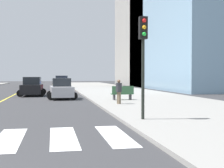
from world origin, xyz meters
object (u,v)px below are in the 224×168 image
at_px(car_silver_nearest, 61,89).
at_px(pedestrian_waiting_east, 119,91).
at_px(car_blue_second, 61,83).
at_px(traffic_light_near_corner, 143,47).
at_px(car_black_fourth, 32,87).
at_px(park_bench, 122,93).
at_px(car_red_third, 61,86).

relative_size(car_silver_nearest, pedestrian_waiting_east, 2.54).
bearing_deg(car_silver_nearest, car_blue_second, -93.84).
height_order(car_blue_second, traffic_light_near_corner, traffic_light_near_corner).
height_order(car_black_fourth, park_bench, car_black_fourth).
bearing_deg(car_blue_second, park_bench, 98.91).
distance_m(park_bench, pedestrian_waiting_east, 3.56).
height_order(car_red_third, park_bench, car_red_third).
bearing_deg(car_red_third, traffic_light_near_corner, 97.18).
bearing_deg(car_silver_nearest, park_bench, 137.86).
xyz_separation_m(car_red_third, pedestrian_waiting_east, (3.41, -20.36, 0.30)).
bearing_deg(pedestrian_waiting_east, car_silver_nearest, 8.57).
xyz_separation_m(traffic_light_near_corner, pedestrian_waiting_east, (0.51, 7.56, -2.33)).
xyz_separation_m(car_silver_nearest, car_black_fourth, (-2.87, 4.69, 0.04)).
distance_m(car_blue_second, traffic_light_near_corner, 34.95).
relative_size(car_blue_second, car_red_third, 1.25).
distance_m(car_silver_nearest, car_red_third, 13.00).
xyz_separation_m(car_red_third, traffic_light_near_corner, (2.90, -27.92, 2.63)).
distance_m(car_red_third, traffic_light_near_corner, 28.19).
distance_m(car_blue_second, pedestrian_waiting_east, 27.40).
height_order(car_red_third, car_black_fourth, car_black_fourth).
bearing_deg(car_silver_nearest, car_red_third, -93.74).
bearing_deg(car_blue_second, pedestrian_waiting_east, 95.56).
bearing_deg(car_black_fourth, park_bench, 132.96).
bearing_deg(park_bench, traffic_light_near_corner, 170.04).
bearing_deg(car_black_fourth, traffic_light_near_corner, 108.86).
relative_size(car_black_fourth, pedestrian_waiting_east, 2.65).
relative_size(car_red_third, car_black_fourth, 0.84).
bearing_deg(traffic_light_near_corner, car_blue_second, -85.58).
distance_m(car_red_third, car_black_fourth, 8.90).
distance_m(traffic_light_near_corner, park_bench, 11.38).
distance_m(car_blue_second, park_bench, 24.20).
bearing_deg(traffic_light_near_corner, park_bench, -98.02).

